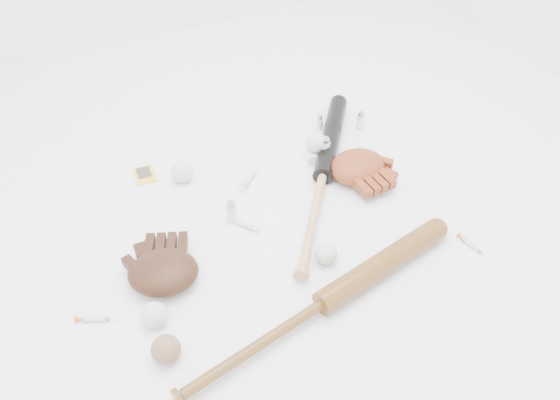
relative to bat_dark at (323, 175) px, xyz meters
name	(u,v)px	position (x,y,z in m)	size (l,w,h in m)	color
bat_dark	(323,175)	(0.00, 0.00, 0.00)	(0.99, 0.07, 0.07)	black
bat_wood	(323,303)	(-0.27, -0.48, 0.00)	(1.01, 0.07, 0.07)	brown
glove_dark	(163,272)	(-0.65, -0.18, 0.01)	(0.25, 0.25, 0.09)	#321A0E
glove_tan	(357,166)	(0.13, -0.02, 0.01)	(0.25, 0.25, 0.09)	maroon
trading_card	(145,175)	(-0.57, 0.33, -0.03)	(0.07, 0.10, 0.01)	yellow
pedestal	(315,155)	(0.04, 0.13, -0.01)	(0.08, 0.08, 0.04)	white
baseball_on_pedestal	(316,142)	(0.04, 0.13, 0.04)	(0.08, 0.08, 0.08)	beige
baseball_left	(154,315)	(-0.72, -0.31, 0.00)	(0.07, 0.07, 0.07)	beige
baseball_upper	(182,172)	(-0.45, 0.24, 0.00)	(0.08, 0.08, 0.08)	beige
baseball_mid	(326,254)	(-0.17, -0.33, 0.00)	(0.07, 0.07, 0.07)	beige
baseball_aged	(166,349)	(-0.72, -0.43, 0.00)	(0.08, 0.08, 0.08)	brown
syringe_0	(95,319)	(-0.87, -0.23, -0.03)	(0.13, 0.02, 0.02)	#ADBCC6
syringe_1	(243,224)	(-0.34, -0.07, -0.03)	(0.15, 0.03, 0.02)	#ADBCC6
syringe_2	(249,179)	(-0.23, 0.12, -0.03)	(0.16, 0.03, 0.02)	#ADBCC6
syringe_3	(472,245)	(0.27, -0.48, -0.03)	(0.13, 0.02, 0.02)	#ADBCC6
vial_0	(360,120)	(0.30, 0.22, 0.00)	(0.03, 0.03, 0.08)	silver
vial_1	(320,122)	(0.15, 0.29, 0.00)	(0.03, 0.03, 0.06)	silver
vial_2	(232,211)	(-0.37, -0.03, 0.01)	(0.03, 0.03, 0.08)	silver
vial_3	(324,150)	(0.07, 0.11, 0.02)	(0.04, 0.04, 0.10)	silver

